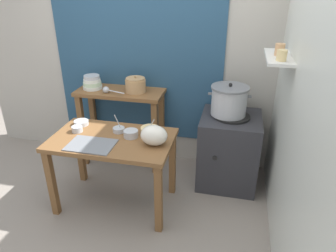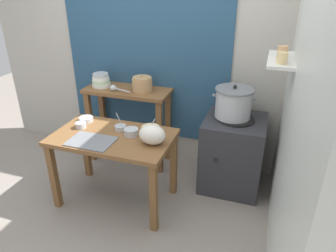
{
  "view_description": "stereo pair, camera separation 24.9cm",
  "coord_description": "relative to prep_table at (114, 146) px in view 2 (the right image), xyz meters",
  "views": [
    {
      "loc": [
        0.94,
        -2.23,
        2.04
      ],
      "look_at": [
        0.38,
        0.24,
        0.82
      ],
      "focal_mm": 33.48,
      "sensor_mm": 36.0,
      "label": 1
    },
    {
      "loc": [
        1.18,
        -2.16,
        2.04
      ],
      "look_at": [
        0.38,
        0.24,
        0.82
      ],
      "focal_mm": 33.48,
      "sensor_mm": 36.0,
      "label": 2
    }
  ],
  "objects": [
    {
      "name": "prep_table",
      "position": [
        0.0,
        0.0,
        0.0
      ],
      "size": [
        1.1,
        0.66,
        0.72
      ],
      "color": "brown",
      "rests_on": "ground"
    },
    {
      "name": "prep_bowl_3",
      "position": [
        0.16,
        0.06,
        0.15
      ],
      "size": [
        0.13,
        0.13,
        0.06
      ],
      "color": "#B7BABF",
      "rests_on": "prep_table"
    },
    {
      "name": "prep_bowl_0",
      "position": [
        -0.36,
        0.05,
        0.14
      ],
      "size": [
        0.1,
        0.1,
        0.05
      ],
      "color": "#B7BABF",
      "rests_on": "prep_table"
    },
    {
      "name": "prep_bowl_1",
      "position": [
        -0.39,
        0.19,
        0.13
      ],
      "size": [
        0.14,
        0.14,
        0.04
      ],
      "color": "#B7BABF",
      "rests_on": "prep_table"
    },
    {
      "name": "wall_right",
      "position": [
        1.51,
        0.11,
        0.69
      ],
      "size": [
        0.3,
        3.2,
        2.6
      ],
      "color": "silver",
      "rests_on": "ground"
    },
    {
      "name": "prep_bowl_4",
      "position": [
        0.02,
        0.13,
        0.14
      ],
      "size": [
        0.11,
        0.11,
        0.18
      ],
      "color": "#B7BABF",
      "rests_on": "prep_table"
    },
    {
      "name": "prep_bowl_2",
      "position": [
        0.31,
        0.17,
        0.14
      ],
      "size": [
        0.17,
        0.17,
        0.14
      ],
      "color": "#E5C684",
      "rests_on": "prep_table"
    },
    {
      "name": "wall_back",
      "position": [
        0.19,
        1.01,
        0.69
      ],
      "size": [
        4.4,
        0.12,
        2.6
      ],
      "color": "#B2ADA3",
      "rests_on": "ground"
    },
    {
      "name": "plastic_bag",
      "position": [
        0.4,
        -0.03,
        0.2
      ],
      "size": [
        0.24,
        0.18,
        0.18
      ],
      "primitive_type": "ellipsoid",
      "color": "silver",
      "rests_on": "prep_table"
    },
    {
      "name": "clay_pot",
      "position": [
        -0.01,
        0.74,
        0.37
      ],
      "size": [
        0.22,
        0.22,
        0.18
      ],
      "color": "tan",
      "rests_on": "back_shelf_table"
    },
    {
      "name": "stove_block",
      "position": [
        1.03,
        0.61,
        -0.23
      ],
      "size": [
        0.6,
        0.61,
        0.78
      ],
      "color": "#2D2D33",
      "rests_on": "ground"
    },
    {
      "name": "back_shelf_table",
      "position": [
        -0.19,
        0.74,
        0.07
      ],
      "size": [
        0.96,
        0.4,
        0.9
      ],
      "color": "brown",
      "rests_on": "ground"
    },
    {
      "name": "bowl_stack_enamel",
      "position": [
        -0.51,
        0.74,
        0.36
      ],
      "size": [
        0.21,
        0.21,
        0.15
      ],
      "color": "silver",
      "rests_on": "back_shelf_table"
    },
    {
      "name": "serving_tray",
      "position": [
        -0.12,
        -0.17,
        0.12
      ],
      "size": [
        0.4,
        0.28,
        0.01
      ],
      "primitive_type": "cube",
      "color": "slate",
      "rests_on": "prep_table"
    },
    {
      "name": "steamer_pot",
      "position": [
        0.99,
        0.63,
        0.32
      ],
      "size": [
        0.42,
        0.37,
        0.33
      ],
      "color": "#B7BABF",
      "rests_on": "stove_block"
    },
    {
      "name": "ground_plane",
      "position": [
        0.11,
        -0.09,
        -0.61
      ],
      "size": [
        9.0,
        9.0,
        0.0
      ],
      "primitive_type": "plane",
      "color": "gray"
    },
    {
      "name": "ladle",
      "position": [
        -0.3,
        0.64,
        0.33
      ],
      "size": [
        0.27,
        0.11,
        0.07
      ],
      "color": "#B7BABF",
      "rests_on": "back_shelf_table"
    }
  ]
}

